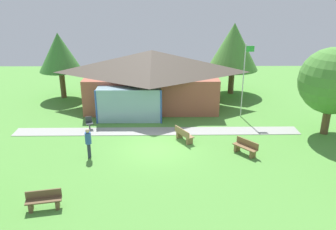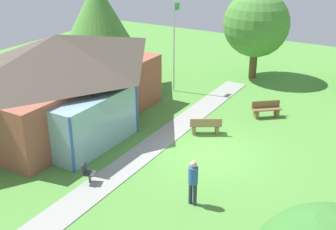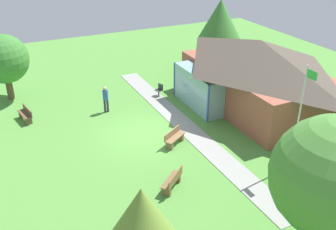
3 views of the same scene
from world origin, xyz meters
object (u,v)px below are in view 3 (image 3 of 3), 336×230
pavilion (255,72)px  patio_chair_west (159,90)px  flagpole (300,114)px  visitor_strolling_lawn (106,97)px  tree_lawn_corner (4,59)px  tree_east_hedge (333,178)px  bench_rear_near_path (174,138)px  bench_mid_right (173,181)px  tree_behind_pavilion_left (220,19)px  bench_front_left (26,115)px

pavilion → patio_chair_west: bearing=-129.2°
flagpole → visitor_strolling_lawn: size_ratio=3.05×
tree_lawn_corner → tree_east_hedge: 21.22m
tree_lawn_corner → visitor_strolling_lawn: bearing=47.7°
flagpole → bench_rear_near_path: 6.66m
flagpole → tree_east_hedge: size_ratio=0.95×
bench_mid_right → tree_east_hedge: tree_east_hedge is taller
bench_rear_near_path → tree_behind_pavilion_left: size_ratio=0.28×
bench_mid_right → visitor_strolling_lawn: bearing=52.2°
flagpole → tree_lawn_corner: size_ratio=1.19×
bench_rear_near_path → patio_chair_west: (-6.22, 1.93, 0.01)m
pavilion → tree_behind_pavilion_left: tree_behind_pavilion_left is taller
bench_mid_right → tree_east_hedge: 7.18m
flagpole → bench_front_left: flagpole is taller
visitor_strolling_lawn → pavilion: bearing=-15.1°
patio_chair_west → bench_mid_right: bearing=137.2°
tree_behind_pavilion_left → flagpole: bearing=-18.2°
tree_east_hedge → pavilion: bearing=153.5°
patio_chair_west → bench_front_left: bearing=67.4°
patio_chair_west → tree_lawn_corner: bearing=45.3°
flagpole → tree_east_hedge: (4.78, -3.15, 0.56)m
bench_front_left → tree_behind_pavilion_left: 16.65m
flagpole → tree_east_hedge: tree_east_hedge is taller
pavilion → flagpole: flagpole is taller
bench_mid_right → flagpole: bearing=-49.4°
pavilion → bench_rear_near_path: (2.24, -6.83, -1.89)m
flagpole → patio_chair_west: (-10.66, -2.34, -2.52)m
bench_rear_near_path → tree_east_hedge: tree_east_hedge is taller
visitor_strolling_lawn → tree_behind_pavilion_left: size_ratio=0.32×
tree_behind_pavilion_left → bench_rear_near_path: bearing=-42.4°
bench_mid_right → patio_chair_west: bearing=28.8°
patio_chair_west → tree_lawn_corner: tree_lawn_corner is taller
pavilion → flagpole: size_ratio=2.06×
pavilion → patio_chair_west: (-3.98, -4.89, -1.87)m
bench_rear_near_path → patio_chair_west: patio_chair_west is taller
bench_front_left → tree_east_hedge: 17.81m
tree_lawn_corner → flagpole: bearing=38.6°
bench_rear_near_path → tree_lawn_corner: size_ratio=0.34×
tree_behind_pavilion_left → pavilion: bearing=-15.8°
bench_rear_near_path → bench_mid_right: bearing=30.7°
tree_east_hedge → bench_front_left: bearing=-152.7°
bench_front_left → visitor_strolling_lawn: 4.92m
patio_chair_west → tree_behind_pavilion_left: 8.64m
tree_east_hedge → bench_mid_right: bearing=-153.2°
bench_front_left → pavilion: bearing=-118.2°
pavilion → bench_front_left: bearing=-106.7°
patio_chair_west → tree_lawn_corner: 10.45m
bench_front_left → tree_lawn_corner: tree_lawn_corner is taller
patio_chair_west → bench_rear_near_path: bearing=141.0°
flagpole → tree_lawn_corner: flagpole is taller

